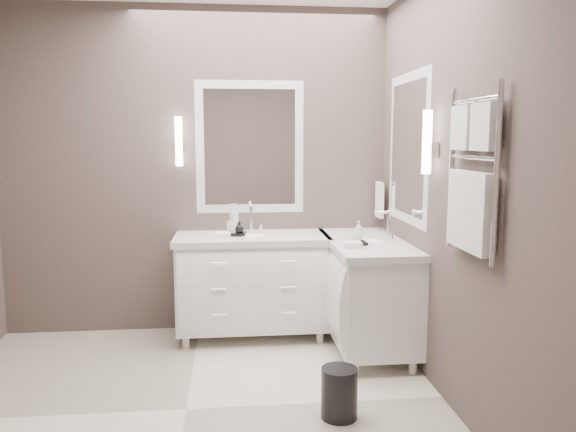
{
  "coord_description": "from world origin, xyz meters",
  "views": [
    {
      "loc": [
        0.29,
        -3.24,
        1.62
      ],
      "look_at": [
        0.69,
        0.7,
        1.07
      ],
      "focal_mm": 35.0,
      "sensor_mm": 36.0,
      "label": 1
    }
  ],
  "objects": [
    {
      "name": "floor",
      "position": [
        0.0,
        0.0,
        -0.01
      ],
      "size": [
        3.2,
        3.0,
        0.01
      ],
      "primitive_type": "cube",
      "color": "silver",
      "rests_on": "ground"
    },
    {
      "name": "wall_back",
      "position": [
        0.0,
        1.5,
        1.35
      ],
      "size": [
        3.2,
        0.01,
        2.7
      ],
      "primitive_type": "cube",
      "color": "#4B3F3C",
      "rests_on": "floor"
    },
    {
      "name": "wall_front",
      "position": [
        0.0,
        -1.5,
        1.35
      ],
      "size": [
        3.2,
        0.01,
        2.7
      ],
      "primitive_type": "cube",
      "color": "#4B3F3C",
      "rests_on": "floor"
    },
    {
      "name": "wall_right",
      "position": [
        1.6,
        0.0,
        1.35
      ],
      "size": [
        0.01,
        3.0,
        2.7
      ],
      "primitive_type": "cube",
      "color": "#4B3F3C",
      "rests_on": "floor"
    },
    {
      "name": "vanity_back",
      "position": [
        0.45,
        1.23,
        0.49
      ],
      "size": [
        1.24,
        0.59,
        0.97
      ],
      "color": "white",
      "rests_on": "floor"
    },
    {
      "name": "vanity_right",
      "position": [
        1.33,
        0.9,
        0.49
      ],
      "size": [
        0.59,
        1.24,
        0.97
      ],
      "color": "white",
      "rests_on": "floor"
    },
    {
      "name": "mirror_back",
      "position": [
        0.45,
        1.49,
        1.55
      ],
      "size": [
        0.9,
        0.02,
        1.1
      ],
      "color": "white",
      "rests_on": "wall_back"
    },
    {
      "name": "mirror_right",
      "position": [
        1.59,
        0.8,
        1.55
      ],
      "size": [
        0.02,
        0.9,
        1.1
      ],
      "color": "white",
      "rests_on": "wall_right"
    },
    {
      "name": "sconce_back",
      "position": [
        -0.13,
        1.43,
        1.59
      ],
      "size": [
        0.06,
        0.06,
        0.4
      ],
      "color": "white",
      "rests_on": "wall_back"
    },
    {
      "name": "sconce_right",
      "position": [
        1.53,
        0.22,
        1.59
      ],
      "size": [
        0.06,
        0.06,
        0.4
      ],
      "color": "white",
      "rests_on": "wall_right"
    },
    {
      "name": "towel_bar_corner",
      "position": [
        1.54,
        1.36,
        1.12
      ],
      "size": [
        0.03,
        0.22,
        0.3
      ],
      "color": "white",
      "rests_on": "wall_right"
    },
    {
      "name": "towel_ladder",
      "position": [
        1.55,
        -0.4,
        1.39
      ],
      "size": [
        0.06,
        0.58,
        0.9
      ],
      "color": "white",
      "rests_on": "wall_right"
    },
    {
      "name": "waste_bin",
      "position": [
        0.9,
        -0.19,
        0.15
      ],
      "size": [
        0.27,
        0.27,
        0.3
      ],
      "primitive_type": "cylinder",
      "rotation": [
        0.0,
        0.0,
        -0.29
      ],
      "color": "black",
      "rests_on": "floor"
    },
    {
      "name": "amenity_tray_back",
      "position": [
        0.32,
        1.22,
        0.86
      ],
      "size": [
        0.18,
        0.15,
        0.02
      ],
      "primitive_type": "cube",
      "rotation": [
        0.0,
        0.0,
        -0.15
      ],
      "color": "black",
      "rests_on": "vanity_back"
    },
    {
      "name": "amenity_tray_right",
      "position": [
        1.22,
        0.75,
        0.86
      ],
      "size": [
        0.11,
        0.15,
        0.02
      ],
      "primitive_type": "cube",
      "rotation": [
        0.0,
        0.0,
        0.04
      ],
      "color": "black",
      "rests_on": "vanity_right"
    },
    {
      "name": "water_bottle",
      "position": [
        0.31,
        1.22,
        0.95
      ],
      "size": [
        0.08,
        0.08,
        0.2
      ],
      "primitive_type": "cylinder",
      "rotation": [
        0.0,
        0.0,
        -0.27
      ],
      "color": "silver",
      "rests_on": "vanity_back"
    },
    {
      "name": "soap_bottle_a",
      "position": [
        0.29,
        1.24,
        0.94
      ],
      "size": [
        0.08,
        0.08,
        0.13
      ],
      "primitive_type": "imported",
      "rotation": [
        0.0,
        0.0,
        -0.4
      ],
      "color": "white",
      "rests_on": "amenity_tray_back"
    },
    {
      "name": "soap_bottle_b",
      "position": [
        0.35,
        1.19,
        0.92
      ],
      "size": [
        0.08,
        0.08,
        0.09
      ],
      "primitive_type": "imported",
      "rotation": [
        0.0,
        0.0,
        -0.22
      ],
      "color": "black",
      "rests_on": "amenity_tray_back"
    },
    {
      "name": "soap_bottle_c",
      "position": [
        1.22,
        0.75,
        0.95
      ],
      "size": [
        0.06,
        0.06,
        0.15
      ],
      "primitive_type": "imported",
      "rotation": [
        0.0,
        0.0,
        0.1
      ],
      "color": "white",
      "rests_on": "amenity_tray_right"
    }
  ]
}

